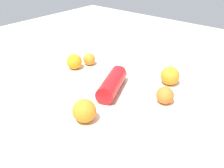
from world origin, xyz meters
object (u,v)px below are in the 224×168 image
orange_0 (170,76)px  orange_3 (89,59)px  orange_2 (84,111)px  orange_4 (74,62)px  water_bottle (114,82)px  orange_1 (165,95)px

orange_0 → orange_3: orange_0 is taller
orange_2 → orange_3: (-0.32, 0.35, -0.01)m
orange_0 → orange_4: (-0.43, -0.16, -0.00)m
water_bottle → orange_0: size_ratio=3.38×
orange_0 → orange_2: size_ratio=0.98×
water_bottle → orange_2: 0.24m
water_bottle → orange_4: 0.28m
orange_0 → orange_1: bearing=-67.6°
orange_1 → orange_4: 0.50m
water_bottle → orange_1: bearing=-102.5°
orange_0 → orange_2: (-0.09, -0.43, 0.00)m
water_bottle → orange_4: orange_4 is taller
water_bottle → orange_4: bearing=59.0°
orange_3 → orange_4: bearing=-106.1°
orange_1 → orange_4: orange_4 is taller
orange_2 → orange_0: bearing=77.9°
orange_2 → orange_3: size_ratio=1.35×
orange_1 → orange_3: (-0.47, 0.07, -0.00)m
water_bottle → orange_3: bearing=41.9°
orange_0 → orange_1: size_ratio=1.19×
orange_1 → orange_3: bearing=171.3°
orange_1 → orange_4: bearing=-179.2°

